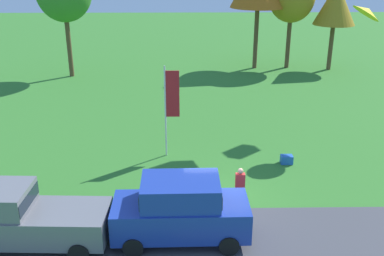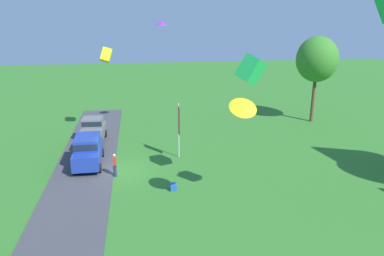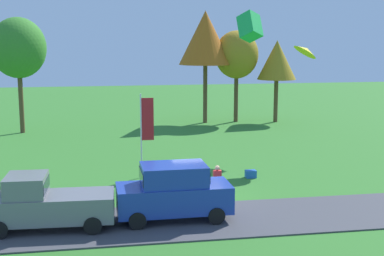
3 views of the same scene
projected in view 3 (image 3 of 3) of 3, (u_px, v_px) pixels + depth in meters
ground_plane at (198, 203)px, 24.08m from camera, size 120.00×120.00×0.00m
pavement_strip at (208, 220)px, 21.79m from camera, size 36.00×4.40×0.06m
car_pickup_mid_row at (43, 202)px, 20.57m from camera, size 5.07×2.20×2.14m
car_suv_near_entrance at (174, 190)px, 21.60m from camera, size 4.63×2.10×2.28m
person_beside_suv at (217, 183)px, 24.07m from camera, size 0.36×0.24×1.71m
tree_center_back at (18, 48)px, 40.74m from camera, size 4.22×4.22×8.90m
tree_right_of_center at (205, 38)px, 45.56m from camera, size 4.55×4.55×9.61m
tree_lone_near at (237, 55)px, 46.36m from camera, size 3.77×3.77×7.96m
tree_left_of_center at (277, 60)px, 46.29m from camera, size 3.38×3.38×7.13m
flag_banner at (145, 125)px, 28.05m from camera, size 0.71×0.08×4.48m
cooler_box at (251, 174)px, 28.42m from camera, size 0.56×0.40×0.40m
kite_box_near_flag at (250, 26)px, 31.74m from camera, size 1.48×1.98×1.97m
kite_delta_mid_center at (306, 50)px, 31.26m from camera, size 1.49×1.56×1.02m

